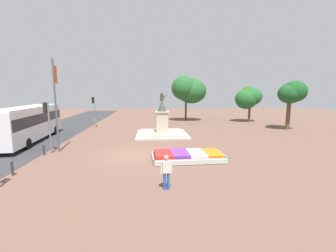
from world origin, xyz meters
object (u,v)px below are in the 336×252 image
object	(u,v)px
city_bus	(28,122)
traffic_light_mid_block	(48,118)
statue_monument	(162,128)
kerb_bollard_mid_a	(12,168)
flower_planter	(187,156)
pedestrian_with_handbag	(166,170)
banner_pole	(56,103)
traffic_light_far_corner	(94,107)
kerb_bollard_mid_b	(44,149)

from	to	relation	value
city_bus	traffic_light_mid_block	bearing A→B (deg)	-49.73
statue_monument	kerb_bollard_mid_a	xyz separation A→B (m)	(-9.00, -11.20, -0.31)
flower_planter	pedestrian_with_handbag	xyz separation A→B (m)	(-1.81, -4.72, 0.74)
banner_pole	pedestrian_with_handbag	world-z (taller)	banner_pole
kerb_bollard_mid_a	city_bus	bearing A→B (deg)	111.80
traffic_light_far_corner	kerb_bollard_mid_a	world-z (taller)	traffic_light_far_corner
traffic_light_mid_block	kerb_bollard_mid_a	xyz separation A→B (m)	(-0.05, -4.68, -2.25)
statue_monument	kerb_bollard_mid_b	bearing A→B (deg)	-142.32
traffic_light_mid_block	kerb_bollard_mid_b	xyz separation A→B (m)	(-0.20, -0.55, -2.27)
traffic_light_mid_block	kerb_bollard_mid_a	distance (m)	5.20
statue_monument	traffic_light_far_corner	world-z (taller)	statue_monument
flower_planter	banner_pole	bearing A→B (deg)	163.14
traffic_light_mid_block	city_bus	distance (m)	5.70
statue_monument	banner_pole	xyz separation A→B (m)	(-8.45, -6.09, 3.02)
flower_planter	city_bus	xyz separation A→B (m)	(-13.86, 6.82, 1.65)
traffic_light_far_corner	city_bus	world-z (taller)	traffic_light_far_corner
statue_monument	banner_pole	bearing A→B (deg)	-144.22
traffic_light_mid_block	traffic_light_far_corner	xyz separation A→B (m)	(0.38, 12.65, 0.04)
city_bus	kerb_bollard_mid_a	size ratio (longest dim) A/B	13.20
statue_monument	traffic_light_mid_block	xyz separation A→B (m)	(-8.94, -6.52, 1.94)
statue_monument	flower_planter	bearing A→B (deg)	-82.01
flower_planter	kerb_bollard_mid_b	distance (m)	10.60
banner_pole	city_bus	xyz separation A→B (m)	(-4.15, 3.88, -1.88)
city_bus	banner_pole	bearing A→B (deg)	-43.07
flower_planter	statue_monument	world-z (taller)	statue_monument
pedestrian_with_handbag	kerb_bollard_mid_b	bearing A→B (deg)	142.16
flower_planter	kerb_bollard_mid_a	xyz separation A→B (m)	(-10.26, -2.17, 0.20)
city_bus	kerb_bollard_mid_b	distance (m)	6.13
statue_monument	pedestrian_with_handbag	distance (m)	13.76
flower_planter	kerb_bollard_mid_b	world-z (taller)	kerb_bollard_mid_b
statue_monument	kerb_bollard_mid_a	size ratio (longest dim) A/B	6.44
flower_planter	kerb_bollard_mid_b	bearing A→B (deg)	169.32
traffic_light_mid_block	city_bus	size ratio (longest dim) A/B	0.35
city_bus	kerb_bollard_mid_b	xyz separation A→B (m)	(3.44, -4.85, -1.46)
traffic_light_far_corner	banner_pole	size ratio (longest dim) A/B	0.56
kerb_bollard_mid_b	banner_pole	bearing A→B (deg)	54.36
traffic_light_mid_block	kerb_bollard_mid_a	world-z (taller)	traffic_light_mid_block
traffic_light_mid_block	flower_planter	bearing A→B (deg)	-13.81
traffic_light_far_corner	kerb_bollard_mid_a	bearing A→B (deg)	-91.41
traffic_light_mid_block	banner_pole	distance (m)	1.26
pedestrian_with_handbag	city_bus	bearing A→B (deg)	136.24
traffic_light_far_corner	flower_planter	bearing A→B (deg)	-57.03
city_bus	pedestrian_with_handbag	size ratio (longest dim) A/B	6.58
kerb_bollard_mid_b	flower_planter	bearing A→B (deg)	-10.68
traffic_light_far_corner	kerb_bollard_mid_a	xyz separation A→B (m)	(-0.43, -17.34, -2.29)
pedestrian_with_handbag	kerb_bollard_mid_b	xyz separation A→B (m)	(-8.61, 6.69, -0.55)
pedestrian_with_handbag	flower_planter	bearing A→B (deg)	69.01
flower_planter	pedestrian_with_handbag	size ratio (longest dim) A/B	2.99
flower_planter	banner_pole	distance (m)	10.75
pedestrian_with_handbag	kerb_bollard_mid_a	bearing A→B (deg)	163.24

